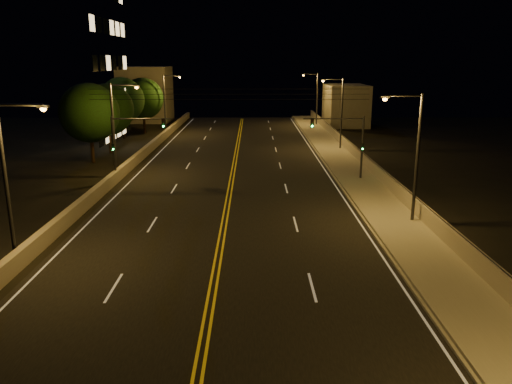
{
  "coord_description": "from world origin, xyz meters",
  "views": [
    {
      "loc": [
        1.79,
        -10.24,
        9.97
      ],
      "look_at": [
        2.0,
        18.0,
        2.5
      ],
      "focal_mm": 35.0,
      "sensor_mm": 36.0,
      "label": 1
    }
  ],
  "objects_px": {
    "streetlight_1": "(413,150)",
    "streetlight_3": "(315,95)",
    "streetlight_6": "(167,100)",
    "streetlight_2": "(339,109)",
    "streetlight_5": "(117,123)",
    "tree_2": "(122,100)",
    "tree_3": "(143,99)",
    "traffic_signal_right": "(350,140)",
    "tree_0": "(89,113)",
    "tree_1": "(108,110)",
    "streetlight_4": "(11,172)",
    "traffic_signal_left": "(126,140)"
  },
  "relations": [
    {
      "from": "tree_1",
      "to": "tree_2",
      "type": "xyz_separation_m",
      "value": [
        -1.19,
        10.85,
        0.19
      ]
    },
    {
      "from": "streetlight_3",
      "to": "streetlight_6",
      "type": "relative_size",
      "value": 1.0
    },
    {
      "from": "streetlight_1",
      "to": "streetlight_4",
      "type": "height_order",
      "value": "same"
    },
    {
      "from": "streetlight_5",
      "to": "tree_1",
      "type": "bearing_deg",
      "value": 109.03
    },
    {
      "from": "streetlight_6",
      "to": "streetlight_5",
      "type": "bearing_deg",
      "value": -90.0
    },
    {
      "from": "traffic_signal_right",
      "to": "tree_1",
      "type": "relative_size",
      "value": 0.72
    },
    {
      "from": "streetlight_1",
      "to": "streetlight_5",
      "type": "height_order",
      "value": "same"
    },
    {
      "from": "streetlight_6",
      "to": "tree_2",
      "type": "height_order",
      "value": "streetlight_6"
    },
    {
      "from": "streetlight_4",
      "to": "tree_0",
      "type": "xyz_separation_m",
      "value": [
        -4.34,
        25.82,
        0.23
      ]
    },
    {
      "from": "streetlight_1",
      "to": "tree_0",
      "type": "height_order",
      "value": "streetlight_1"
    },
    {
      "from": "streetlight_3",
      "to": "tree_3",
      "type": "height_order",
      "value": "streetlight_3"
    },
    {
      "from": "streetlight_6",
      "to": "streetlight_2",
      "type": "bearing_deg",
      "value": -30.88
    },
    {
      "from": "traffic_signal_right",
      "to": "tree_2",
      "type": "bearing_deg",
      "value": 135.73
    },
    {
      "from": "tree_3",
      "to": "streetlight_1",
      "type": "bearing_deg",
      "value": -58.47
    },
    {
      "from": "streetlight_6",
      "to": "traffic_signal_left",
      "type": "relative_size",
      "value": 1.47
    },
    {
      "from": "streetlight_5",
      "to": "tree_3",
      "type": "xyz_separation_m",
      "value": [
        -3.49,
        27.18,
        0.11
      ]
    },
    {
      "from": "streetlight_1",
      "to": "streetlight_4",
      "type": "bearing_deg",
      "value": -164.16
    },
    {
      "from": "tree_2",
      "to": "tree_3",
      "type": "height_order",
      "value": "tree_2"
    },
    {
      "from": "traffic_signal_right",
      "to": "tree_0",
      "type": "relative_size",
      "value": 0.7
    },
    {
      "from": "streetlight_2",
      "to": "streetlight_3",
      "type": "height_order",
      "value": "same"
    },
    {
      "from": "streetlight_2",
      "to": "tree_0",
      "type": "relative_size",
      "value": 1.03
    },
    {
      "from": "streetlight_6",
      "to": "tree_2",
      "type": "xyz_separation_m",
      "value": [
        -5.27,
        -3.19,
        0.24
      ]
    },
    {
      "from": "streetlight_3",
      "to": "streetlight_5",
      "type": "height_order",
      "value": "same"
    },
    {
      "from": "traffic_signal_left",
      "to": "tree_1",
      "type": "bearing_deg",
      "value": 111.05
    },
    {
      "from": "streetlight_5",
      "to": "tree_1",
      "type": "relative_size",
      "value": 1.07
    },
    {
      "from": "streetlight_6",
      "to": "traffic_signal_left",
      "type": "bearing_deg",
      "value": -87.6
    },
    {
      "from": "traffic_signal_right",
      "to": "tree_3",
      "type": "height_order",
      "value": "tree_3"
    },
    {
      "from": "streetlight_1",
      "to": "streetlight_6",
      "type": "relative_size",
      "value": 1.0
    },
    {
      "from": "traffic_signal_right",
      "to": "tree_0",
      "type": "height_order",
      "value": "tree_0"
    },
    {
      "from": "streetlight_1",
      "to": "streetlight_3",
      "type": "xyz_separation_m",
      "value": [
        0.0,
        48.3,
        0.0
      ]
    },
    {
      "from": "tree_0",
      "to": "tree_1",
      "type": "height_order",
      "value": "tree_0"
    },
    {
      "from": "tree_2",
      "to": "streetlight_6",
      "type": "bearing_deg",
      "value": 31.14
    },
    {
      "from": "streetlight_1",
      "to": "tree_1",
      "type": "relative_size",
      "value": 1.07
    },
    {
      "from": "tree_0",
      "to": "tree_3",
      "type": "xyz_separation_m",
      "value": [
        0.84,
        20.8,
        -0.13
      ]
    },
    {
      "from": "streetlight_2",
      "to": "streetlight_4",
      "type": "relative_size",
      "value": 1.0
    },
    {
      "from": "traffic_signal_left",
      "to": "tree_0",
      "type": "relative_size",
      "value": 0.7
    },
    {
      "from": "traffic_signal_left",
      "to": "tree_0",
      "type": "xyz_separation_m",
      "value": [
        -5.5,
        8.17,
        1.44
      ]
    },
    {
      "from": "tree_1",
      "to": "streetlight_4",
      "type": "bearing_deg",
      "value": -82.56
    },
    {
      "from": "streetlight_4",
      "to": "tree_1",
      "type": "distance_m",
      "value": 31.53
    },
    {
      "from": "streetlight_1",
      "to": "traffic_signal_right",
      "type": "height_order",
      "value": "streetlight_1"
    },
    {
      "from": "traffic_signal_right",
      "to": "traffic_signal_left",
      "type": "distance_m",
      "value": 18.66
    },
    {
      "from": "streetlight_4",
      "to": "traffic_signal_right",
      "type": "height_order",
      "value": "streetlight_4"
    },
    {
      "from": "streetlight_1",
      "to": "tree_3",
      "type": "height_order",
      "value": "streetlight_1"
    },
    {
      "from": "streetlight_5",
      "to": "tree_2",
      "type": "height_order",
      "value": "streetlight_5"
    },
    {
      "from": "streetlight_4",
      "to": "streetlight_5",
      "type": "bearing_deg",
      "value": 90.0
    },
    {
      "from": "streetlight_2",
      "to": "tree_3",
      "type": "bearing_deg",
      "value": 150.45
    },
    {
      "from": "traffic_signal_left",
      "to": "streetlight_3",
      "type": "bearing_deg",
      "value": 61.16
    },
    {
      "from": "streetlight_1",
      "to": "tree_3",
      "type": "bearing_deg",
      "value": 121.53
    },
    {
      "from": "traffic_signal_left",
      "to": "traffic_signal_right",
      "type": "bearing_deg",
      "value": 0.0
    },
    {
      "from": "streetlight_1",
      "to": "tree_0",
      "type": "xyz_separation_m",
      "value": [
        -25.72,
        19.75,
        0.23
      ]
    }
  ]
}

